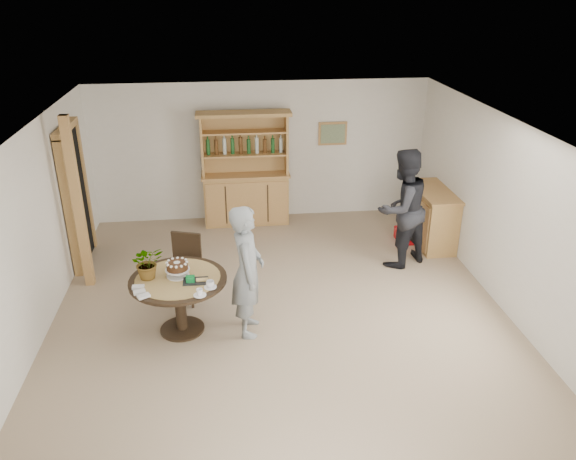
{
  "coord_description": "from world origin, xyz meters",
  "views": [
    {
      "loc": [
        -0.64,
        -6.29,
        4.12
      ],
      "look_at": [
        0.14,
        0.46,
        1.05
      ],
      "focal_mm": 35.0,
      "sensor_mm": 36.0,
      "label": 1
    }
  ],
  "objects_px": {
    "adult_person": "(402,208)",
    "sideboard": "(432,217)",
    "dining_chair": "(185,263)",
    "teen_boy": "(247,271)",
    "hutch": "(246,186)",
    "red_suitcase": "(414,235)",
    "dining_table": "(179,289)"
  },
  "relations": [
    {
      "from": "red_suitcase",
      "to": "dining_table",
      "type": "bearing_deg",
      "value": -147.54
    },
    {
      "from": "hutch",
      "to": "sideboard",
      "type": "distance_m",
      "value": 3.29
    },
    {
      "from": "hutch",
      "to": "red_suitcase",
      "type": "distance_m",
      "value": 3.08
    },
    {
      "from": "dining_table",
      "to": "dining_chair",
      "type": "height_order",
      "value": "dining_chair"
    },
    {
      "from": "adult_person",
      "to": "red_suitcase",
      "type": "xyz_separation_m",
      "value": [
        0.52,
        0.78,
        -0.83
      ]
    },
    {
      "from": "adult_person",
      "to": "sideboard",
      "type": "bearing_deg",
      "value": -166.08
    },
    {
      "from": "sideboard",
      "to": "dining_chair",
      "type": "distance_m",
      "value": 4.22
    },
    {
      "from": "sideboard",
      "to": "dining_chair",
      "type": "height_order",
      "value": "dining_chair"
    },
    {
      "from": "hutch",
      "to": "dining_chair",
      "type": "distance_m",
      "value": 2.75
    },
    {
      "from": "dining_chair",
      "to": "adult_person",
      "type": "bearing_deg",
      "value": 29.78
    },
    {
      "from": "sideboard",
      "to": "red_suitcase",
      "type": "height_order",
      "value": "sideboard"
    },
    {
      "from": "hutch",
      "to": "adult_person",
      "type": "relative_size",
      "value": 1.1
    },
    {
      "from": "dining_chair",
      "to": "adult_person",
      "type": "relative_size",
      "value": 0.51
    },
    {
      "from": "dining_table",
      "to": "adult_person",
      "type": "bearing_deg",
      "value": 24.32
    },
    {
      "from": "sideboard",
      "to": "red_suitcase",
      "type": "bearing_deg",
      "value": 157.97
    },
    {
      "from": "hutch",
      "to": "teen_boy",
      "type": "distance_m",
      "value": 3.5
    },
    {
      "from": "hutch",
      "to": "dining_table",
      "type": "height_order",
      "value": "hutch"
    },
    {
      "from": "sideboard",
      "to": "dining_chair",
      "type": "bearing_deg",
      "value": -161.63
    },
    {
      "from": "sideboard",
      "to": "dining_chair",
      "type": "xyz_separation_m",
      "value": [
        -4.01,
        -1.33,
        0.06
      ]
    },
    {
      "from": "teen_boy",
      "to": "adult_person",
      "type": "xyz_separation_m",
      "value": [
        2.42,
        1.58,
        0.08
      ]
    },
    {
      "from": "hutch",
      "to": "adult_person",
      "type": "distance_m",
      "value": 2.99
    },
    {
      "from": "teen_boy",
      "to": "red_suitcase",
      "type": "relative_size",
      "value": 2.79
    },
    {
      "from": "sideboard",
      "to": "dining_chair",
      "type": "relative_size",
      "value": 1.33
    },
    {
      "from": "teen_boy",
      "to": "red_suitcase",
      "type": "bearing_deg",
      "value": -47.34
    },
    {
      "from": "teen_boy",
      "to": "dining_chair",
      "type": "bearing_deg",
      "value": 45.72
    },
    {
      "from": "sideboard",
      "to": "adult_person",
      "type": "distance_m",
      "value": 1.12
    },
    {
      "from": "teen_boy",
      "to": "adult_person",
      "type": "height_order",
      "value": "adult_person"
    },
    {
      "from": "dining_table",
      "to": "hutch",
      "type": "bearing_deg",
      "value": 73.72
    },
    {
      "from": "dining_table",
      "to": "adult_person",
      "type": "distance_m",
      "value": 3.6
    },
    {
      "from": "dining_chair",
      "to": "red_suitcase",
      "type": "bearing_deg",
      "value": 39.17
    },
    {
      "from": "sideboard",
      "to": "adult_person",
      "type": "xyz_separation_m",
      "value": [
        -0.76,
        -0.68,
        0.46
      ]
    },
    {
      "from": "dining_chair",
      "to": "teen_boy",
      "type": "xyz_separation_m",
      "value": [
        0.82,
        -0.93,
        0.32
      ]
    }
  ]
}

